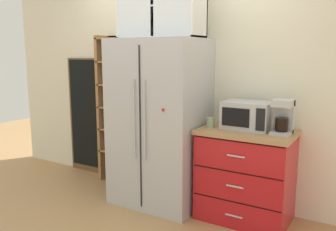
# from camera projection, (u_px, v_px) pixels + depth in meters

# --- Properties ---
(ground_plane) EXTENTS (10.80, 10.80, 0.00)m
(ground_plane) POSITION_uv_depth(u_px,v_px,m) (160.00, 200.00, 3.85)
(ground_plane) COLOR tan
(wall_back_cream) EXTENTS (5.09, 0.10, 2.55)m
(wall_back_cream) POSITION_uv_depth(u_px,v_px,m) (179.00, 81.00, 3.96)
(wall_back_cream) COLOR silver
(wall_back_cream) RESTS_ON ground
(refrigerator) EXTENTS (0.92, 0.73, 1.73)m
(refrigerator) POSITION_uv_depth(u_px,v_px,m) (160.00, 123.00, 3.69)
(refrigerator) COLOR #B7BABF
(refrigerator) RESTS_ON ground
(pantry_shelf_column) EXTENTS (0.54, 0.26, 1.80)m
(pantry_shelf_column) POSITION_uv_depth(u_px,v_px,m) (121.00, 109.00, 4.32)
(pantry_shelf_column) COLOR brown
(pantry_shelf_column) RESTS_ON ground
(counter_cabinet) EXTENTS (0.87, 0.59, 0.88)m
(counter_cabinet) POSITION_uv_depth(u_px,v_px,m) (246.00, 175.00, 3.36)
(counter_cabinet) COLOR red
(counter_cabinet) RESTS_ON ground
(microwave) EXTENTS (0.44, 0.33, 0.26)m
(microwave) POSITION_uv_depth(u_px,v_px,m) (247.00, 115.00, 3.32)
(microwave) COLOR #B7BABF
(microwave) RESTS_ON counter_cabinet
(coffee_maker) EXTENTS (0.17, 0.20, 0.31)m
(coffee_maker) POSITION_uv_depth(u_px,v_px,m) (283.00, 117.00, 3.11)
(coffee_maker) COLOR #B7B7BC
(coffee_maker) RESTS_ON counter_cabinet
(mug_sage) EXTENTS (0.11, 0.08, 0.09)m
(mug_sage) POSITION_uv_depth(u_px,v_px,m) (211.00, 123.00, 3.39)
(mug_sage) COLOR #8CA37F
(mug_sage) RESTS_ON counter_cabinet
(bottle_green) EXTENTS (0.07, 0.07, 0.26)m
(bottle_green) POSITION_uv_depth(u_px,v_px,m) (251.00, 117.00, 3.34)
(bottle_green) COLOR #285B33
(bottle_green) RESTS_ON counter_cabinet
(bottle_cobalt) EXTENTS (0.06, 0.06, 0.26)m
(bottle_cobalt) POSITION_uv_depth(u_px,v_px,m) (247.00, 119.00, 3.24)
(bottle_cobalt) COLOR navy
(bottle_cobalt) RESTS_ON counter_cabinet
(upper_cabinet) EXTENTS (0.89, 0.32, 0.61)m
(upper_cabinet) POSITION_uv_depth(u_px,v_px,m) (162.00, 8.00, 3.53)
(upper_cabinet) COLOR silver
(upper_cabinet) RESTS_ON refrigerator
(chalkboard_menu) EXTENTS (0.60, 0.04, 1.52)m
(chalkboard_menu) POSITION_uv_depth(u_px,v_px,m) (87.00, 116.00, 4.67)
(chalkboard_menu) COLOR brown
(chalkboard_menu) RESTS_ON ground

